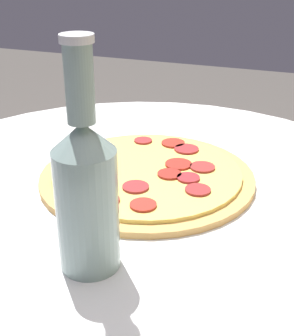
{
  "coord_description": "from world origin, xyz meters",
  "views": [
    {
      "loc": [
        0.58,
        0.23,
        1.1
      ],
      "look_at": [
        -0.04,
        -0.01,
        0.78
      ],
      "focal_mm": 50.0,
      "sensor_mm": 36.0,
      "label": 1
    }
  ],
  "objects": [
    {
      "name": "pizza",
      "position": [
        -0.04,
        -0.01,
        0.77
      ],
      "size": [
        0.34,
        0.34,
        0.02
      ],
      "color": "tan",
      "rests_on": "table"
    },
    {
      "name": "beer_bottle",
      "position": [
        0.19,
        0.01,
        0.86
      ],
      "size": [
        0.07,
        0.07,
        0.26
      ],
      "color": "gray",
      "rests_on": "table"
    },
    {
      "name": "table",
      "position": [
        0.0,
        0.0,
        0.57
      ],
      "size": [
        0.89,
        0.89,
        0.76
      ],
      "color": "white",
      "rests_on": "ground_plane"
    }
  ]
}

